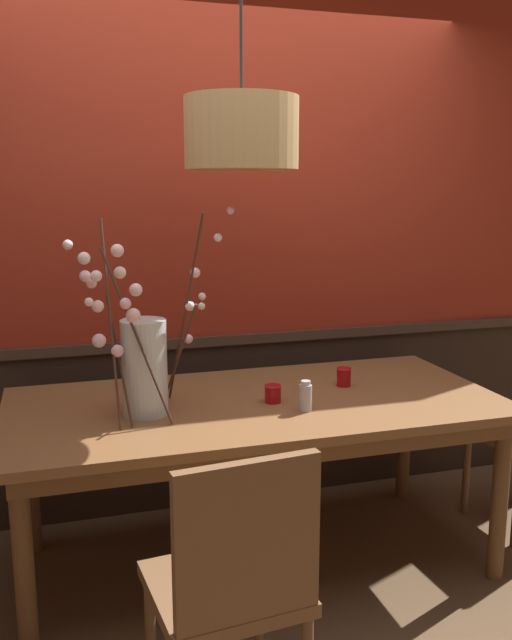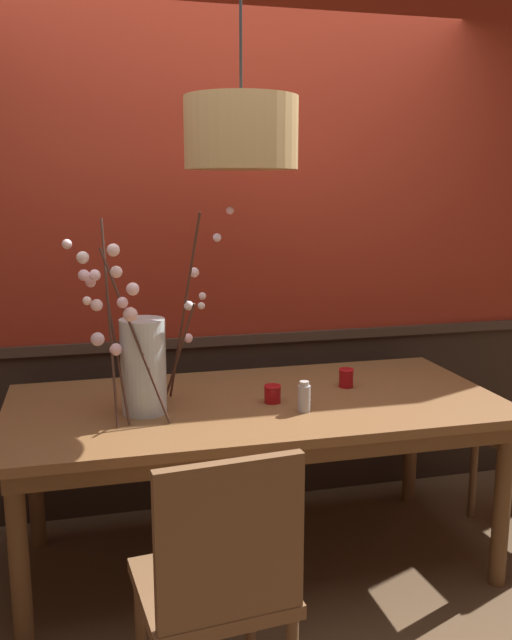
{
  "view_description": "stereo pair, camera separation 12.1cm",
  "coord_description": "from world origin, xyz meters",
  "px_view_note": "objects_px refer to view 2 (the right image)",
  "views": [
    {
      "loc": [
        -0.8,
        -2.66,
        1.66
      ],
      "look_at": [
        0.0,
        0.0,
        1.11
      ],
      "focal_mm": 38.05,
      "sensor_mm": 36.0,
      "label": 1
    },
    {
      "loc": [
        -0.68,
        -2.69,
        1.66
      ],
      "look_at": [
        0.0,
        0.0,
        1.11
      ],
      "focal_mm": 38.05,
      "sensor_mm": 36.0,
      "label": 2
    }
  ],
  "objects_px": {
    "candle_holder_nearer_center": "(273,394)",
    "pendant_lamp": "(241,133)",
    "chair_far_side_left": "(169,393)",
    "candle_holder_nearer_edge": "(346,378)",
    "condiment_bottle": "(304,397)",
    "dining_table": "(256,417)",
    "chair_near_side_left": "(219,580)",
    "chair_far_side_right": "(263,394)",
    "vase_with_blossoms": "(142,363)"
  },
  "relations": [
    {
      "from": "candle_holder_nearer_center",
      "to": "pendant_lamp",
      "type": "relative_size",
      "value": 0.06
    },
    {
      "from": "candle_holder_nearer_edge",
      "to": "chair_far_side_right",
      "type": "bearing_deg",
      "value": 102.58
    },
    {
      "from": "chair_far_side_right",
      "to": "vase_with_blossoms",
      "type": "distance_m",
      "value": 1.28
    },
    {
      "from": "chair_far_side_right",
      "to": "candle_holder_nearer_edge",
      "type": "xyz_separation_m",
      "value": [
        0.18,
        -0.8,
        0.3
      ]
    },
    {
      "from": "chair_far_side_right",
      "to": "pendant_lamp",
      "type": "xyz_separation_m",
      "value": [
        -0.33,
        -0.9,
        1.36
      ]
    },
    {
      "from": "vase_with_blossoms",
      "to": "pendant_lamp",
      "type": "relative_size",
      "value": 0.66
    },
    {
      "from": "candle_holder_nearer_center",
      "to": "pendant_lamp",
      "type": "height_order",
      "value": "pendant_lamp"
    },
    {
      "from": "dining_table",
      "to": "chair_far_side_left",
      "type": "height_order",
      "value": "chair_far_side_left"
    },
    {
      "from": "pendant_lamp",
      "to": "candle_holder_nearer_edge",
      "type": "bearing_deg",
      "value": 10.9
    },
    {
      "from": "vase_with_blossoms",
      "to": "candle_holder_nearer_center",
      "type": "xyz_separation_m",
      "value": [
        0.54,
        0.0,
        -0.17
      ]
    },
    {
      "from": "chair_near_side_left",
      "to": "chair_far_side_right",
      "type": "relative_size",
      "value": 1.07
    },
    {
      "from": "chair_far_side_left",
      "to": "candle_holder_nearer_edge",
      "type": "distance_m",
      "value": 1.12
    },
    {
      "from": "pendant_lamp",
      "to": "dining_table",
      "type": "bearing_deg",
      "value": 12.34
    },
    {
      "from": "condiment_bottle",
      "to": "chair_near_side_left",
      "type": "bearing_deg",
      "value": -124.51
    },
    {
      "from": "chair_far_side_left",
      "to": "chair_near_side_left",
      "type": "bearing_deg",
      "value": -92.53
    },
    {
      "from": "dining_table",
      "to": "candle_holder_nearer_edge",
      "type": "height_order",
      "value": "candle_holder_nearer_edge"
    },
    {
      "from": "chair_far_side_right",
      "to": "chair_far_side_left",
      "type": "bearing_deg",
      "value": 176.92
    },
    {
      "from": "chair_far_side_right",
      "to": "condiment_bottle",
      "type": "height_order",
      "value": "condiment_bottle"
    },
    {
      "from": "candle_holder_nearer_center",
      "to": "condiment_bottle",
      "type": "relative_size",
      "value": 0.6
    },
    {
      "from": "chair_far_side_right",
      "to": "candle_holder_nearer_edge",
      "type": "distance_m",
      "value": 0.87
    },
    {
      "from": "candle_holder_nearer_center",
      "to": "condiment_bottle",
      "type": "bearing_deg",
      "value": -56.87
    },
    {
      "from": "chair_near_side_left",
      "to": "chair_far_side_left",
      "type": "bearing_deg",
      "value": 87.47
    },
    {
      "from": "pendant_lamp",
      "to": "candle_holder_nearer_center",
      "type": "bearing_deg",
      "value": -17.38
    },
    {
      "from": "vase_with_blossoms",
      "to": "condiment_bottle",
      "type": "height_order",
      "value": "vase_with_blossoms"
    },
    {
      "from": "dining_table",
      "to": "pendant_lamp",
      "type": "xyz_separation_m",
      "value": [
        -0.06,
        -0.01,
        1.18
      ]
    },
    {
      "from": "dining_table",
      "to": "chair_near_side_left",
      "type": "relative_size",
      "value": 2.21
    },
    {
      "from": "chair_near_side_left",
      "to": "chair_far_side_left",
      "type": "relative_size",
      "value": 0.99
    },
    {
      "from": "chair_far_side_left",
      "to": "vase_with_blossoms",
      "type": "bearing_deg",
      "value": -102.65
    },
    {
      "from": "chair_near_side_left",
      "to": "condiment_bottle",
      "type": "relative_size",
      "value": 7.46
    },
    {
      "from": "dining_table",
      "to": "chair_far_side_right",
      "type": "relative_size",
      "value": 2.37
    },
    {
      "from": "chair_far_side_right",
      "to": "candle_holder_nearer_center",
      "type": "xyz_separation_m",
      "value": [
        -0.21,
        -0.93,
        0.3
      ]
    },
    {
      "from": "dining_table",
      "to": "candle_holder_nearer_center",
      "type": "xyz_separation_m",
      "value": [
        0.06,
        -0.05,
        0.12
      ]
    },
    {
      "from": "chair_near_side_left",
      "to": "candle_holder_nearer_edge",
      "type": "height_order",
      "value": "chair_near_side_left"
    },
    {
      "from": "chair_near_side_left",
      "to": "candle_holder_nearer_center",
      "type": "relative_size",
      "value": 12.43
    },
    {
      "from": "dining_table",
      "to": "chair_far_side_left",
      "type": "relative_size",
      "value": 2.19
    },
    {
      "from": "dining_table",
      "to": "pendant_lamp",
      "type": "distance_m",
      "value": 1.18
    },
    {
      "from": "chair_far_side_right",
      "to": "candle_holder_nearer_center",
      "type": "height_order",
      "value": "chair_far_side_right"
    },
    {
      "from": "chair_near_side_left",
      "to": "candle_holder_nearer_edge",
      "type": "relative_size",
      "value": 11.08
    },
    {
      "from": "dining_table",
      "to": "candle_holder_nearer_edge",
      "type": "distance_m",
      "value": 0.47
    },
    {
      "from": "dining_table",
      "to": "chair_far_side_right",
      "type": "distance_m",
      "value": 0.94
    },
    {
      "from": "condiment_bottle",
      "to": "pendant_lamp",
      "type": "height_order",
      "value": "pendant_lamp"
    },
    {
      "from": "chair_far_side_left",
      "to": "condiment_bottle",
      "type": "xyz_separation_m",
      "value": [
        0.42,
        -1.1,
        0.29
      ]
    },
    {
      "from": "chair_far_side_right",
      "to": "vase_with_blossoms",
      "type": "relative_size",
      "value": 1.08
    },
    {
      "from": "chair_near_side_left",
      "to": "chair_far_side_right",
      "type": "bearing_deg",
      "value": 71.2
    },
    {
      "from": "vase_with_blossoms",
      "to": "candle_holder_nearer_center",
      "type": "distance_m",
      "value": 0.57
    },
    {
      "from": "chair_far_side_right",
      "to": "chair_far_side_left",
      "type": "relative_size",
      "value": 0.93
    },
    {
      "from": "candle_holder_nearer_edge",
      "to": "vase_with_blossoms",
      "type": "bearing_deg",
      "value": -171.63
    },
    {
      "from": "candle_holder_nearer_edge",
      "to": "chair_near_side_left",
      "type": "bearing_deg",
      "value": -128.29
    },
    {
      "from": "vase_with_blossoms",
      "to": "condiment_bottle",
      "type": "distance_m",
      "value": 0.66
    },
    {
      "from": "candle_holder_nearer_center",
      "to": "pendant_lamp",
      "type": "bearing_deg",
      "value": 162.62
    }
  ]
}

